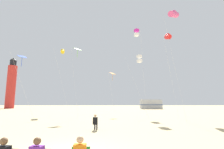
# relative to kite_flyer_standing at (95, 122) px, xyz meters

# --- Properties ---
(kite_flyer_standing) EXTENTS (0.35, 0.52, 1.16)m
(kite_flyer_standing) POSITION_rel_kite_flyer_standing_xyz_m (0.00, 0.00, 0.00)
(kite_flyer_standing) COLOR black
(kite_flyer_standing) RESTS_ON ground
(kite_diamond_blue) EXTENTS (2.67, 2.67, 7.51)m
(kite_diamond_blue) POSITION_rel_kite_flyer_standing_xyz_m (-9.11, 6.08, 6.42)
(kite_diamond_blue) COLOR silver
(kite_diamond_blue) RESTS_ON ground
(kite_diamond_orange) EXTENTS (1.27, 1.27, 6.95)m
(kite_diamond_orange) POSITION_rel_kite_flyer_standing_xyz_m (1.42, 14.71, 5.90)
(kite_diamond_orange) COLOR silver
(kite_diamond_orange) RESTS_ON ground
(kite_tube_gold) EXTENTS (3.13, 3.28, 12.36)m
(kite_tube_gold) POSITION_rel_kite_flyer_standing_xyz_m (-8.05, 18.64, 11.04)
(kite_tube_gold) COLOR silver
(kite_tube_gold) RESTS_ON ground
(kite_box_magenta) EXTENTS (1.71, 1.71, 13.69)m
(kite_box_magenta) POSITION_rel_kite_flyer_standing_xyz_m (5.32, 12.96, 12.47)
(kite_box_magenta) COLOR silver
(kite_box_magenta) RESTS_ON ground
(kite_box_white) EXTENTS (3.00, 2.73, 9.30)m
(kite_box_white) POSITION_rel_kite_flyer_standing_xyz_m (5.61, 12.68, 8.09)
(kite_box_white) COLOR silver
(kite_box_white) RESTS_ON ground
(kite_tube_scarlet) EXTENTS (1.48, 2.58, 12.13)m
(kite_tube_scarlet) POSITION_rel_kite_flyer_standing_xyz_m (9.42, 10.34, 10.82)
(kite_tube_scarlet) COLOR silver
(kite_tube_scarlet) RESTS_ON ground
(kite_tube_rainbow) EXTENTS (2.40, 2.57, 13.41)m
(kite_tube_rainbow) POSITION_rel_kite_flyer_standing_xyz_m (8.85, 6.21, 12.09)
(kite_tube_rainbow) COLOR silver
(kite_tube_rainbow) RESTS_ON ground
(kite_diamond_lime) EXTENTS (1.39, 1.39, 9.73)m
(kite_diamond_lime) POSITION_rel_kite_flyer_standing_xyz_m (-3.61, 10.33, 8.52)
(kite_diamond_lime) COLOR silver
(kite_diamond_lime) RESTS_ON ground
(lighthouse_distant) EXTENTS (2.80, 2.80, 16.80)m
(lighthouse_distant) POSITION_rel_kite_flyer_standing_xyz_m (-31.55, 43.48, 7.22)
(lighthouse_distant) COLOR red
(lighthouse_distant) RESTS_ON ground
(rv_van_silver) EXTENTS (6.52, 2.58, 2.80)m
(rv_van_silver) POSITION_rel_kite_flyer_standing_xyz_m (13.36, 39.68, 0.78)
(rv_van_silver) COLOR #B7BABF
(rv_van_silver) RESTS_ON ground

